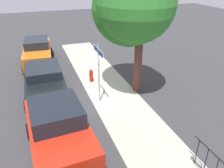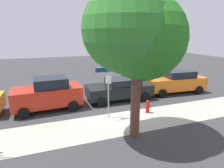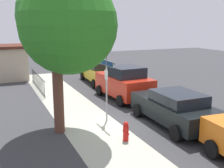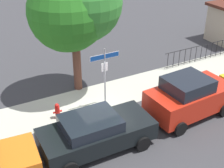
{
  "view_description": "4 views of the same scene",
  "coord_description": "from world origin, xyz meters",
  "px_view_note": "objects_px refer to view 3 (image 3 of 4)",
  "views": [
    {
      "loc": [
        10.15,
        -2.4,
        6.09
      ],
      "look_at": [
        1.72,
        0.63,
        1.54
      ],
      "focal_mm": 36.17,
      "sensor_mm": 36.0,
      "label": 1
    },
    {
      "loc": [
        3.67,
        9.74,
        4.55
      ],
      "look_at": [
        0.48,
        1.02,
        2.08
      ],
      "focal_mm": 30.44,
      "sensor_mm": 36.0,
      "label": 2
    },
    {
      "loc": [
        -10.86,
        5.13,
        4.46
      ],
      "look_at": [
        1.14,
        -0.17,
        1.56
      ],
      "focal_mm": 44.45,
      "sensor_mm": 36.0,
      "label": 3
    },
    {
      "loc": [
        -5.38,
        -11.16,
        8.55
      ],
      "look_at": [
        0.52,
        -0.19,
        1.56
      ],
      "focal_mm": 50.28,
      "sensor_mm": 36.0,
      "label": 4
    }
  ],
  "objects_px": {
    "street_sign": "(107,76)",
    "car_black": "(175,108)",
    "car_yellow": "(99,72)",
    "fire_hydrant": "(126,131)",
    "shade_tree": "(67,23)",
    "car_red": "(124,83)",
    "utility_shed": "(9,62)"
  },
  "relations": [
    {
      "from": "street_sign",
      "to": "car_black",
      "type": "xyz_separation_m",
      "value": [
        -1.71,
        -2.54,
        -1.32
      ]
    },
    {
      "from": "street_sign",
      "to": "car_yellow",
      "type": "bearing_deg",
      "value": -18.8
    },
    {
      "from": "car_black",
      "to": "fire_hydrant",
      "type": "xyz_separation_m",
      "value": [
        -0.67,
        2.74,
        -0.42
      ]
    },
    {
      "from": "shade_tree",
      "to": "car_black",
      "type": "relative_size",
      "value": 1.44
    },
    {
      "from": "car_red",
      "to": "utility_shed",
      "type": "xyz_separation_m",
      "value": [
        9.15,
        5.83,
        0.4
      ]
    },
    {
      "from": "car_black",
      "to": "car_yellow",
      "type": "bearing_deg",
      "value": -0.09
    },
    {
      "from": "shade_tree",
      "to": "car_black",
      "type": "height_order",
      "value": "shade_tree"
    },
    {
      "from": "street_sign",
      "to": "fire_hydrant",
      "type": "xyz_separation_m",
      "value": [
        -2.38,
        0.2,
        -1.74
      ]
    },
    {
      "from": "car_yellow",
      "to": "utility_shed",
      "type": "distance_m",
      "value": 7.5
    },
    {
      "from": "shade_tree",
      "to": "car_yellow",
      "type": "bearing_deg",
      "value": -28.28
    },
    {
      "from": "street_sign",
      "to": "fire_hydrant",
      "type": "bearing_deg",
      "value": 175.23
    },
    {
      "from": "car_black",
      "to": "utility_shed",
      "type": "xyz_separation_m",
      "value": [
        13.96,
        5.94,
        0.59
      ]
    },
    {
      "from": "fire_hydrant",
      "to": "utility_shed",
      "type": "bearing_deg",
      "value": 12.34
    },
    {
      "from": "fire_hydrant",
      "to": "car_red",
      "type": "bearing_deg",
      "value": -25.65
    },
    {
      "from": "street_sign",
      "to": "car_black",
      "type": "height_order",
      "value": "street_sign"
    },
    {
      "from": "shade_tree",
      "to": "car_black",
      "type": "bearing_deg",
      "value": -104.01
    },
    {
      "from": "car_yellow",
      "to": "street_sign",
      "type": "bearing_deg",
      "value": 164.32
    },
    {
      "from": "street_sign",
      "to": "shade_tree",
      "type": "distance_m",
      "value": 3.07
    },
    {
      "from": "street_sign",
      "to": "car_red",
      "type": "bearing_deg",
      "value": -38.13
    },
    {
      "from": "car_yellow",
      "to": "fire_hydrant",
      "type": "relative_size",
      "value": 6.07
    },
    {
      "from": "fire_hydrant",
      "to": "car_yellow",
      "type": "bearing_deg",
      "value": -15.68
    },
    {
      "from": "shade_tree",
      "to": "utility_shed",
      "type": "height_order",
      "value": "shade_tree"
    },
    {
      "from": "car_black",
      "to": "fire_hydrant",
      "type": "height_order",
      "value": "car_black"
    },
    {
      "from": "street_sign",
      "to": "car_red",
      "type": "xyz_separation_m",
      "value": [
        3.1,
        -2.43,
        -1.13
      ]
    },
    {
      "from": "utility_shed",
      "to": "shade_tree",
      "type": "bearing_deg",
      "value": -173.29
    },
    {
      "from": "car_yellow",
      "to": "car_red",
      "type": "bearing_deg",
      "value": -179.92
    },
    {
      "from": "car_black",
      "to": "utility_shed",
      "type": "height_order",
      "value": "utility_shed"
    },
    {
      "from": "car_yellow",
      "to": "utility_shed",
      "type": "xyz_separation_m",
      "value": [
        4.36,
        6.08,
        0.55
      ]
    },
    {
      "from": "shade_tree",
      "to": "fire_hydrant",
      "type": "distance_m",
      "value": 4.77
    },
    {
      "from": "car_red",
      "to": "car_yellow",
      "type": "relative_size",
      "value": 0.87
    },
    {
      "from": "car_black",
      "to": "street_sign",
      "type": "bearing_deg",
      "value": 56.76
    },
    {
      "from": "shade_tree",
      "to": "fire_hydrant",
      "type": "xyz_separation_m",
      "value": [
        -1.77,
        -1.69,
        -4.09
      ]
    }
  ]
}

